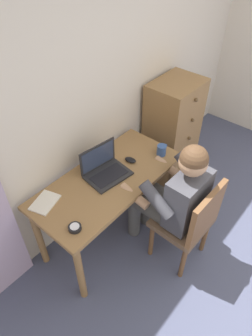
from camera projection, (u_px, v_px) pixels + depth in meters
name	position (u px, v px, depth m)	size (l,w,h in m)	color
wall_back	(98.00, 89.00, 2.40)	(4.80, 0.05, 2.50)	beige
desk	(109.00, 187.00, 2.47)	(1.29, 0.60, 0.72)	olive
dresser	(172.00, 130.00, 3.18)	(0.53, 0.44, 1.10)	olive
chair	(190.00, 221.00, 2.37)	(0.43, 0.41, 0.88)	brown
person_seated	(173.00, 194.00, 2.34)	(0.54, 0.59, 1.19)	#4C4C4C
laptop	(105.00, 169.00, 2.41)	(0.37, 0.29, 0.24)	#232326
computer_mouse	(130.00, 160.00, 2.54)	(0.06, 0.10, 0.03)	black
desk_clock	(75.00, 228.00, 2.03)	(0.09, 0.09, 0.03)	black
notebook_pad	(45.00, 202.00, 2.21)	(0.21, 0.15, 0.01)	silver
coffee_mug	(162.00, 150.00, 2.59)	(0.12, 0.08, 0.09)	#33518C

